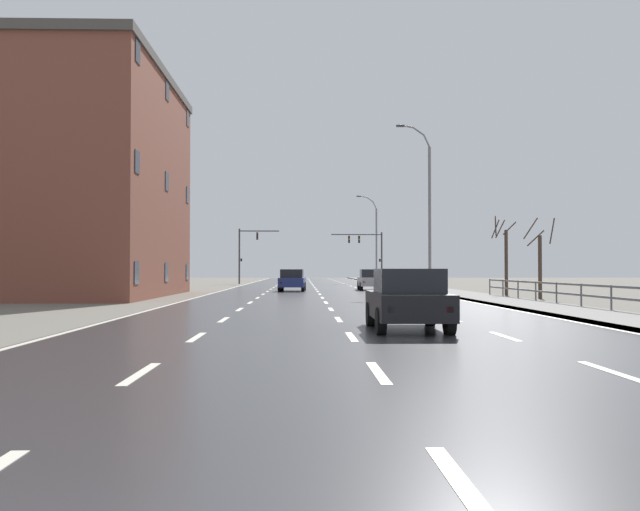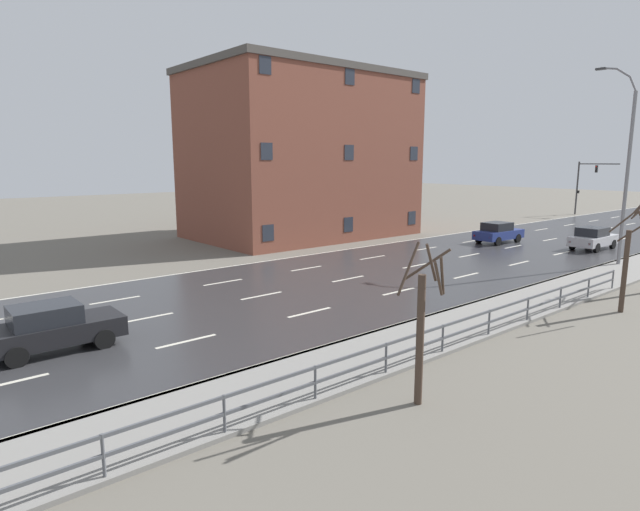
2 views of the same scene
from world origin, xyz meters
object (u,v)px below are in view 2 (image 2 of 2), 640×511
street_lamp_midground (625,169)px  car_mid_centre (498,232)px  traffic_signal_left (584,180)px  car_near_left (593,238)px  car_near_right (52,327)px  brick_building (301,155)px

street_lamp_midground → car_mid_centre: 10.71m
traffic_signal_left → car_near_left: (11.21, -23.76, -3.11)m
car_near_right → street_lamp_midground: bearing=78.9°
car_near_right → car_mid_centre: 31.71m
traffic_signal_left → brick_building: (-7.52, -34.85, 2.64)m
street_lamp_midground → traffic_signal_left: size_ratio=1.90×
street_lamp_midground → traffic_signal_left: 32.16m
traffic_signal_left → car_mid_centre: size_ratio=1.44×
street_lamp_midground → brick_building: 23.02m
car_near_right → car_near_left: (2.52, 33.96, 0.00)m
car_near_left → car_mid_centre: (-5.86, -2.43, 0.00)m
street_lamp_midground → car_near_left: (-3.40, 4.84, -4.82)m
car_mid_centre → brick_building: brick_building is taller
car_mid_centre → traffic_signal_left: bearing=104.1°
car_near_right → brick_building: brick_building is taller
brick_building → traffic_signal_left: bearing=77.8°
car_near_right → car_mid_centre: bearing=96.4°
street_lamp_midground → car_mid_centre: (-9.25, 2.41, -4.82)m
street_lamp_midground → car_near_left: street_lamp_midground is taller
street_lamp_midground → brick_building: (-22.13, -6.25, 0.93)m
car_near_right → traffic_signal_left: bearing=98.9°
street_lamp_midground → car_mid_centre: street_lamp_midground is taller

